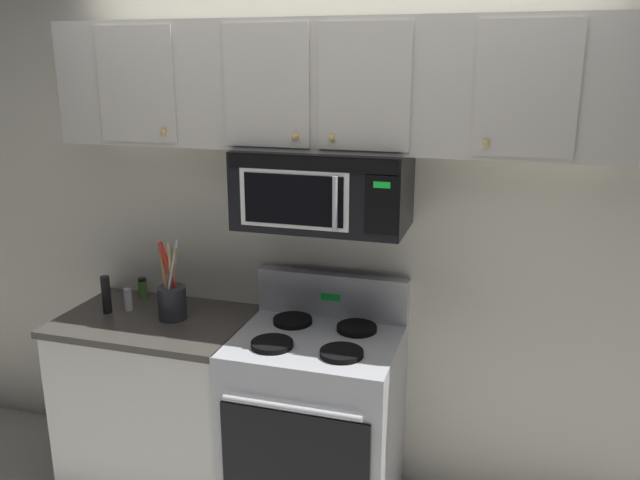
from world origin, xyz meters
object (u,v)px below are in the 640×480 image
Objects in this scene: pepper_mill at (106,295)px; over_range_microwave at (323,189)px; spice_jar at (143,288)px; stove_range at (316,421)px; salt_shaker at (128,300)px; utensil_crock_charcoal at (172,298)px.

over_range_microwave is at bearing 6.43° from pepper_mill.
pepper_mill is 0.25m from spice_jar.
over_range_microwave is at bearing 90.14° from stove_range.
utensil_crock_charcoal is at bearing -6.64° from salt_shaker.
over_range_microwave is 1.19m from salt_shaker.
utensil_crock_charcoal is 3.53× the size of salt_shaker.
utensil_crock_charcoal is (-0.75, -0.10, -0.57)m from over_range_microwave.
over_range_microwave reaches higher than salt_shaker.
salt_shaker is at bearing -176.38° from over_range_microwave.
stove_range is 1.11m from over_range_microwave.
spice_jar is at bearing 173.59° from over_range_microwave.
pepper_mill is at bearing -103.06° from spice_jar.
pepper_mill is (-0.35, -0.03, -0.01)m from utensil_crock_charcoal.
stove_range is 1.47× the size of over_range_microwave.
over_range_microwave is at bearing 3.62° from salt_shaker.
utensil_crock_charcoal is 0.35m from pepper_mill.
over_range_microwave reaches higher than stove_range.
salt_shaker is 0.59× the size of pepper_mill.
spice_jar is at bearing 98.62° from salt_shaker.
pepper_mill is at bearing -173.57° from over_range_microwave.
over_range_microwave is (-0.00, 0.12, 1.11)m from stove_range.
stove_range is at bearing -1.60° from utensil_crock_charcoal.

